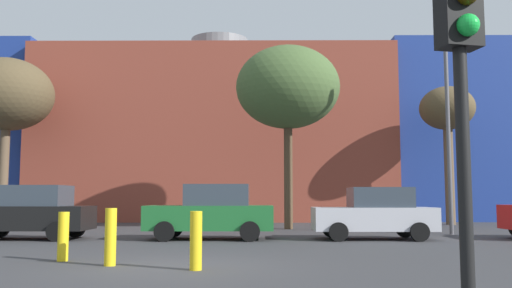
{
  "coord_description": "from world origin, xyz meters",
  "views": [
    {
      "loc": [
        1.79,
        -11.42,
        1.43
      ],
      "look_at": [
        1.67,
        8.58,
        3.38
      ],
      "focal_mm": 38.28,
      "sensor_mm": 36.0,
      "label": 1
    }
  ],
  "objects_px": {
    "parked_car_1": "(30,212)",
    "street_lamp": "(447,110)",
    "bare_tree_0": "(7,95)",
    "bare_tree_1": "(288,88)",
    "bollard_yellow_1": "(63,236)",
    "parked_car_3": "(375,213)",
    "traffic_light_near_right": "(461,54)",
    "bollard_yellow_2": "(196,241)",
    "parked_car_2": "(212,212)",
    "bare_tree_2": "(447,112)",
    "bollard_yellow_0": "(111,237)"
  },
  "relations": [
    {
      "from": "parked_car_3",
      "to": "bollard_yellow_1",
      "type": "xyz_separation_m",
      "value": [
        -8.34,
        -6.31,
        -0.33
      ]
    },
    {
      "from": "parked_car_1",
      "to": "bollard_yellow_0",
      "type": "distance_m",
      "value": 8.57
    },
    {
      "from": "bare_tree_0",
      "to": "bare_tree_1",
      "type": "xyz_separation_m",
      "value": [
        14.48,
        -3.25,
        -0.28
      ]
    },
    {
      "from": "parked_car_3",
      "to": "street_lamp",
      "type": "xyz_separation_m",
      "value": [
        3.49,
        2.58,
        3.99
      ]
    },
    {
      "from": "parked_car_3",
      "to": "bollard_yellow_0",
      "type": "relative_size",
      "value": 3.4
    },
    {
      "from": "traffic_light_near_right",
      "to": "bare_tree_1",
      "type": "xyz_separation_m",
      "value": [
        -0.48,
        19.97,
        3.74
      ]
    },
    {
      "from": "traffic_light_near_right",
      "to": "bollard_yellow_0",
      "type": "distance_m",
      "value": 8.63
    },
    {
      "from": "traffic_light_near_right",
      "to": "street_lamp",
      "type": "xyz_separation_m",
      "value": [
        5.62,
        16.52,
        2.17
      ]
    },
    {
      "from": "parked_car_1",
      "to": "street_lamp",
      "type": "bearing_deg",
      "value": -170.39
    },
    {
      "from": "street_lamp",
      "to": "parked_car_1",
      "type": "bearing_deg",
      "value": -170.39
    },
    {
      "from": "parked_car_1",
      "to": "street_lamp",
      "type": "xyz_separation_m",
      "value": [
        15.26,
        2.58,
        3.95
      ]
    },
    {
      "from": "parked_car_1",
      "to": "bollard_yellow_2",
      "type": "bearing_deg",
      "value": 130.13
    },
    {
      "from": "parked_car_3",
      "to": "bollard_yellow_2",
      "type": "relative_size",
      "value": 3.53
    },
    {
      "from": "bollard_yellow_0",
      "to": "bollard_yellow_1",
      "type": "relative_size",
      "value": 1.09
    },
    {
      "from": "bollard_yellow_1",
      "to": "street_lamp",
      "type": "height_order",
      "value": "street_lamp"
    },
    {
      "from": "bollard_yellow_0",
      "to": "street_lamp",
      "type": "distance_m",
      "value": 14.96
    },
    {
      "from": "parked_car_3",
      "to": "bollard_yellow_1",
      "type": "relative_size",
      "value": 3.71
    },
    {
      "from": "parked_car_2",
      "to": "bare_tree_0",
      "type": "xyz_separation_m",
      "value": [
        -11.55,
        9.28,
        5.78
      ]
    },
    {
      "from": "bollard_yellow_1",
      "to": "bare_tree_2",
      "type": "bearing_deg",
      "value": 48.57
    },
    {
      "from": "bare_tree_1",
      "to": "bare_tree_2",
      "type": "xyz_separation_m",
      "value": [
        8.66,
        3.95,
        -0.5
      ]
    },
    {
      "from": "traffic_light_near_right",
      "to": "bollard_yellow_2",
      "type": "distance_m",
      "value": 7.15
    },
    {
      "from": "traffic_light_near_right",
      "to": "bollard_yellow_1",
      "type": "height_order",
      "value": "traffic_light_near_right"
    },
    {
      "from": "bare_tree_1",
      "to": "street_lamp",
      "type": "distance_m",
      "value": 7.18
    },
    {
      "from": "bollard_yellow_0",
      "to": "bollard_yellow_1",
      "type": "height_order",
      "value": "bollard_yellow_0"
    },
    {
      "from": "parked_car_1",
      "to": "bollard_yellow_2",
      "type": "relative_size",
      "value": 3.67
    },
    {
      "from": "parked_car_2",
      "to": "bollard_yellow_2",
      "type": "height_order",
      "value": "parked_car_2"
    },
    {
      "from": "bollard_yellow_0",
      "to": "street_lamp",
      "type": "xyz_separation_m",
      "value": [
        10.54,
        9.73,
        4.26
      ]
    },
    {
      "from": "traffic_light_near_right",
      "to": "bollard_yellow_1",
      "type": "bearing_deg",
      "value": -153.07
    },
    {
      "from": "parked_car_1",
      "to": "bare_tree_2",
      "type": "xyz_separation_m",
      "value": [
        17.82,
        9.99,
        5.01
      ]
    },
    {
      "from": "traffic_light_near_right",
      "to": "bollard_yellow_2",
      "type": "height_order",
      "value": "traffic_light_near_right"
    },
    {
      "from": "parked_car_1",
      "to": "bollard_yellow_2",
      "type": "xyz_separation_m",
      "value": [
        6.59,
        -7.82,
        -0.33
      ]
    },
    {
      "from": "parked_car_1",
      "to": "parked_car_3",
      "type": "xyz_separation_m",
      "value": [
        11.77,
        -0.0,
        -0.03
      ]
    },
    {
      "from": "bare_tree_1",
      "to": "bollard_yellow_2",
      "type": "relative_size",
      "value": 7.28
    },
    {
      "from": "traffic_light_near_right",
      "to": "bollard_yellow_0",
      "type": "bearing_deg",
      "value": -156.31
    },
    {
      "from": "parked_car_2",
      "to": "bollard_yellow_2",
      "type": "xyz_separation_m",
      "value": [
        0.37,
        -7.82,
        -0.35
      ]
    },
    {
      "from": "bare_tree_2",
      "to": "bollard_yellow_1",
      "type": "relative_size",
      "value": 6.66
    },
    {
      "from": "bare_tree_2",
      "to": "bollard_yellow_2",
      "type": "distance_m",
      "value": 21.72
    },
    {
      "from": "parked_car_2",
      "to": "bare_tree_1",
      "type": "xyz_separation_m",
      "value": [
        2.93,
        6.03,
        5.5
      ]
    },
    {
      "from": "street_lamp",
      "to": "bare_tree_2",
      "type": "bearing_deg",
      "value": 70.92
    },
    {
      "from": "bare_tree_0",
      "to": "street_lamp",
      "type": "relative_size",
      "value": 1.0
    },
    {
      "from": "bollard_yellow_1",
      "to": "street_lamp",
      "type": "distance_m",
      "value": 15.42
    },
    {
      "from": "parked_car_2",
      "to": "bollard_yellow_1",
      "type": "relative_size",
      "value": 3.92
    },
    {
      "from": "bollard_yellow_2",
      "to": "parked_car_2",
      "type": "bearing_deg",
      "value": 92.69
    },
    {
      "from": "parked_car_1",
      "to": "traffic_light_near_right",
      "type": "bearing_deg",
      "value": 124.65
    },
    {
      "from": "parked_car_2",
      "to": "bollard_yellow_1",
      "type": "distance_m",
      "value": 6.91
    },
    {
      "from": "bollard_yellow_0",
      "to": "bare_tree_1",
      "type": "bearing_deg",
      "value": 71.41
    },
    {
      "from": "parked_car_3",
      "to": "bare_tree_0",
      "type": "xyz_separation_m",
      "value": [
        -17.09,
        9.28,
        5.83
      ]
    },
    {
      "from": "bare_tree_0",
      "to": "bollard_yellow_1",
      "type": "xyz_separation_m",
      "value": [
        8.75,
        -15.59,
        -6.16
      ]
    },
    {
      "from": "bare_tree_1",
      "to": "bare_tree_2",
      "type": "relative_size",
      "value": 1.15
    },
    {
      "from": "bare_tree_0",
      "to": "bare_tree_1",
      "type": "height_order",
      "value": "bare_tree_0"
    }
  ]
}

